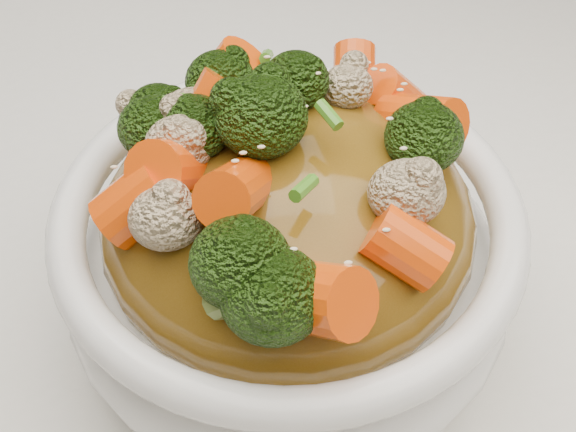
{
  "coord_description": "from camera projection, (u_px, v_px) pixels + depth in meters",
  "views": [
    {
      "loc": [
        -0.06,
        -0.29,
        1.09
      ],
      "look_at": [
        -0.03,
        -0.04,
        0.83
      ],
      "focal_mm": 50.0,
      "sensor_mm": 36.0,
      "label": 1
    }
  ],
  "objects": [
    {
      "name": "sesame_seeds",
      "position": [
        288.0,
        113.0,
        0.33
      ],
      "size": [
        0.19,
        0.19,
        0.01
      ],
      "primitive_type": null,
      "rotation": [
        0.0,
        0.0,
        0.24
      ],
      "color": "beige",
      "rests_on": "sauce_base"
    },
    {
      "name": "tablecloth",
      "position": [
        332.0,
        273.0,
        0.47
      ],
      "size": [
        1.2,
        0.8,
        0.04
      ],
      "primitive_type": "cube",
      "color": "white",
      "rests_on": "dining_table"
    },
    {
      "name": "sauce_base",
      "position": [
        288.0,
        220.0,
        0.37
      ],
      "size": [
        0.21,
        0.21,
        0.1
      ],
      "primitive_type": "ellipsoid",
      "rotation": [
        0.0,
        0.0,
        0.24
      ],
      "color": "brown",
      "rests_on": "bowl"
    },
    {
      "name": "cauliflower",
      "position": [
        288.0,
        121.0,
        0.33
      ],
      "size": [
        0.21,
        0.21,
        0.04
      ],
      "primitive_type": null,
      "rotation": [
        0.0,
        0.0,
        0.24
      ],
      "color": "#C8B289",
      "rests_on": "sauce_base"
    },
    {
      "name": "broccoli",
      "position": [
        288.0,
        117.0,
        0.33
      ],
      "size": [
        0.21,
        0.21,
        0.04
      ],
      "primitive_type": null,
      "rotation": [
        0.0,
        0.0,
        0.24
      ],
      "color": "black",
      "rests_on": "sauce_base"
    },
    {
      "name": "bowl",
      "position": [
        288.0,
        262.0,
        0.39
      ],
      "size": [
        0.26,
        0.26,
        0.09
      ],
      "primitive_type": null,
      "rotation": [
        0.0,
        0.0,
        0.24
      ],
      "color": "white",
      "rests_on": "tablecloth"
    },
    {
      "name": "carrots",
      "position": [
        288.0,
        115.0,
        0.33
      ],
      "size": [
        0.21,
        0.21,
        0.05
      ],
      "primitive_type": null,
      "rotation": [
        0.0,
        0.0,
        0.24
      ],
      "color": "#EF4C07",
      "rests_on": "sauce_base"
    },
    {
      "name": "scallions",
      "position": [
        288.0,
        113.0,
        0.33
      ],
      "size": [
        0.16,
        0.16,
        0.02
      ],
      "primitive_type": null,
      "rotation": [
        0.0,
        0.0,
        0.24
      ],
      "color": "#3F7E1D",
      "rests_on": "sauce_base"
    }
  ]
}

